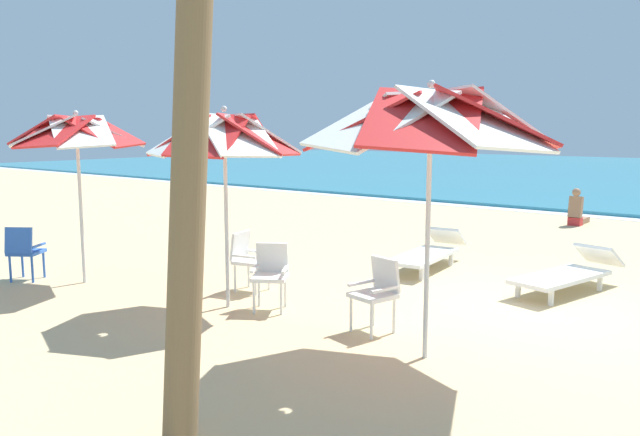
{
  "coord_description": "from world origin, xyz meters",
  "views": [
    {
      "loc": [
        2.85,
        -7.68,
        2.34
      ],
      "look_at": [
        -3.04,
        -0.29,
        1.0
      ],
      "focal_mm": 35.17,
      "sensor_mm": 36.0,
      "label": 1
    }
  ],
  "objects_px": {
    "plastic_chair_1": "(248,257)",
    "sun_lounger_2": "(428,252)",
    "plastic_chair_2": "(271,272)",
    "plastic_chair_3": "(24,250)",
    "plastic_chair_0": "(377,290)",
    "sun_lounger_1": "(568,273)",
    "beach_umbrella_0": "(430,122)",
    "beachgoer_seated": "(577,213)",
    "beach_umbrella_2": "(77,134)",
    "beach_umbrella_1": "(225,137)"
  },
  "relations": [
    {
      "from": "plastic_chair_0",
      "to": "beachgoer_seated",
      "type": "xyz_separation_m",
      "value": [
        -0.69,
        9.98,
        -0.2
      ]
    },
    {
      "from": "plastic_chair_2",
      "to": "sun_lounger_1",
      "type": "height_order",
      "value": "plastic_chair_2"
    },
    {
      "from": "plastic_chair_2",
      "to": "beach_umbrella_2",
      "type": "xyz_separation_m",
      "value": [
        -3.22,
        -0.75,
        1.78
      ]
    },
    {
      "from": "beach_umbrella_0",
      "to": "sun_lounger_2",
      "type": "relative_size",
      "value": 1.28
    },
    {
      "from": "plastic_chair_2",
      "to": "plastic_chair_3",
      "type": "xyz_separation_m",
      "value": [
        -4.04,
        -1.27,
        0.0
      ]
    },
    {
      "from": "beach_umbrella_1",
      "to": "plastic_chair_3",
      "type": "xyz_separation_m",
      "value": [
        -3.53,
        -0.98,
        -1.74
      ]
    },
    {
      "from": "plastic_chair_0",
      "to": "sun_lounger_2",
      "type": "xyz_separation_m",
      "value": [
        -1.17,
        3.33,
        -0.22
      ]
    },
    {
      "from": "plastic_chair_3",
      "to": "sun_lounger_2",
      "type": "xyz_separation_m",
      "value": [
        4.46,
        4.69,
        -0.22
      ]
    },
    {
      "from": "plastic_chair_0",
      "to": "beach_umbrella_1",
      "type": "bearing_deg",
      "value": -169.55
    },
    {
      "from": "plastic_chair_0",
      "to": "sun_lounger_2",
      "type": "distance_m",
      "value": 3.53
    },
    {
      "from": "beach_umbrella_0",
      "to": "plastic_chair_2",
      "type": "xyz_separation_m",
      "value": [
        -2.46,
        0.31,
        -1.92
      ]
    },
    {
      "from": "plastic_chair_1",
      "to": "plastic_chair_2",
      "type": "height_order",
      "value": "same"
    },
    {
      "from": "beachgoer_seated",
      "to": "plastic_chair_3",
      "type": "bearing_deg",
      "value": -113.56
    },
    {
      "from": "plastic_chair_3",
      "to": "sun_lounger_2",
      "type": "relative_size",
      "value": 0.39
    },
    {
      "from": "plastic_chair_1",
      "to": "sun_lounger_2",
      "type": "height_order",
      "value": "plastic_chair_1"
    },
    {
      "from": "beach_umbrella_0",
      "to": "plastic_chair_3",
      "type": "distance_m",
      "value": 6.84
    },
    {
      "from": "beach_umbrella_2",
      "to": "beachgoer_seated",
      "type": "relative_size",
      "value": 2.83
    },
    {
      "from": "beach_umbrella_0",
      "to": "plastic_chair_3",
      "type": "xyz_separation_m",
      "value": [
        -6.5,
        -0.96,
        -1.92
      ]
    },
    {
      "from": "beach_umbrella_1",
      "to": "beachgoer_seated",
      "type": "height_order",
      "value": "beach_umbrella_1"
    },
    {
      "from": "plastic_chair_1",
      "to": "beachgoer_seated",
      "type": "height_order",
      "value": "beachgoer_seated"
    },
    {
      "from": "beach_umbrella_2",
      "to": "beach_umbrella_1",
      "type": "bearing_deg",
      "value": 9.61
    },
    {
      "from": "plastic_chair_1",
      "to": "beach_umbrella_1",
      "type": "bearing_deg",
      "value": -62.8
    },
    {
      "from": "plastic_chair_0",
      "to": "plastic_chair_1",
      "type": "relative_size",
      "value": 1.0
    },
    {
      "from": "beach_umbrella_2",
      "to": "beach_umbrella_0",
      "type": "bearing_deg",
      "value": 4.43
    },
    {
      "from": "beach_umbrella_0",
      "to": "plastic_chair_1",
      "type": "height_order",
      "value": "beach_umbrella_0"
    },
    {
      "from": "beach_umbrella_2",
      "to": "sun_lounger_2",
      "type": "distance_m",
      "value": 5.89
    },
    {
      "from": "beach_umbrella_1",
      "to": "sun_lounger_1",
      "type": "bearing_deg",
      "value": 47.8
    },
    {
      "from": "plastic_chair_2",
      "to": "beach_umbrella_0",
      "type": "bearing_deg",
      "value": -7.15
    },
    {
      "from": "sun_lounger_2",
      "to": "beachgoer_seated",
      "type": "distance_m",
      "value": 6.67
    },
    {
      "from": "sun_lounger_2",
      "to": "beach_umbrella_1",
      "type": "bearing_deg",
      "value": -104.16
    },
    {
      "from": "plastic_chair_2",
      "to": "sun_lounger_2",
      "type": "relative_size",
      "value": 0.39
    },
    {
      "from": "beach_umbrella_0",
      "to": "plastic_chair_1",
      "type": "relative_size",
      "value": 3.26
    },
    {
      "from": "plastic_chair_0",
      "to": "sun_lounger_1",
      "type": "xyz_separation_m",
      "value": [
        1.18,
        3.23,
        -0.22
      ]
    },
    {
      "from": "plastic_chair_3",
      "to": "sun_lounger_2",
      "type": "distance_m",
      "value": 6.48
    },
    {
      "from": "plastic_chair_3",
      "to": "plastic_chair_1",
      "type": "bearing_deg",
      "value": 29.24
    },
    {
      "from": "plastic_chair_2",
      "to": "beach_umbrella_1",
      "type": "bearing_deg",
      "value": -150.36
    },
    {
      "from": "sun_lounger_1",
      "to": "beach_umbrella_1",
      "type": "bearing_deg",
      "value": -132.2
    },
    {
      "from": "plastic_chair_0",
      "to": "plastic_chair_1",
      "type": "xyz_separation_m",
      "value": [
        -2.5,
        0.39,
        0.0
      ]
    },
    {
      "from": "plastic_chair_3",
      "to": "beachgoer_seated",
      "type": "bearing_deg",
      "value": 66.44
    },
    {
      "from": "plastic_chair_0",
      "to": "plastic_chair_3",
      "type": "xyz_separation_m",
      "value": [
        -5.63,
        -1.36,
        0.0
      ]
    },
    {
      "from": "plastic_chair_1",
      "to": "plastic_chair_3",
      "type": "xyz_separation_m",
      "value": [
        -3.13,
        -1.75,
        0.0
      ]
    },
    {
      "from": "plastic_chair_1",
      "to": "beach_umbrella_2",
      "type": "bearing_deg",
      "value": -151.93
    },
    {
      "from": "plastic_chair_2",
      "to": "beach_umbrella_2",
      "type": "distance_m",
      "value": 3.76
    },
    {
      "from": "plastic_chair_2",
      "to": "plastic_chair_1",
      "type": "bearing_deg",
      "value": 151.83
    },
    {
      "from": "beachgoer_seated",
      "to": "sun_lounger_1",
      "type": "bearing_deg",
      "value": -74.54
    },
    {
      "from": "plastic_chair_0",
      "to": "plastic_chair_3",
      "type": "relative_size",
      "value": 1.0
    },
    {
      "from": "plastic_chair_2",
      "to": "sun_lounger_1",
      "type": "bearing_deg",
      "value": 50.21
    },
    {
      "from": "plastic_chair_1",
      "to": "sun_lounger_2",
      "type": "relative_size",
      "value": 0.39
    },
    {
      "from": "beachgoer_seated",
      "to": "plastic_chair_1",
      "type": "bearing_deg",
      "value": -100.73
    },
    {
      "from": "plastic_chair_2",
      "to": "sun_lounger_2",
      "type": "distance_m",
      "value": 3.46
    }
  ]
}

